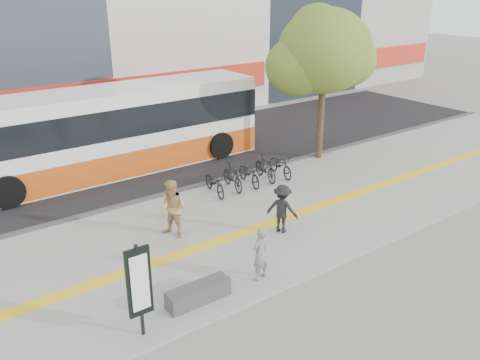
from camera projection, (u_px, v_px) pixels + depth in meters
ground at (254, 252)px, 14.41m from camera, size 120.00×120.00×0.00m
sidewalk at (224, 231)px, 15.52m from camera, size 40.00×7.00×0.08m
tactile_strip at (233, 236)px, 15.12m from camera, size 40.00×0.45×0.01m
street at (123, 164)px, 21.13m from camera, size 40.00×8.00×0.06m
curb at (169, 194)px, 18.12m from camera, size 40.00×0.25×0.14m
bench at (198, 293)px, 11.97m from camera, size 1.60×0.45×0.45m
signboard at (139, 284)px, 10.46m from camera, size 0.55×0.10×2.20m
street_tree at (322, 53)px, 20.30m from camera, size 4.40×3.80×6.31m
bus at (111, 133)px, 19.87m from camera, size 12.38×2.94×3.30m
bicycle_row at (249, 173)px, 18.79m from camera, size 3.99×1.75×0.97m
seated_woman at (260, 254)px, 12.70m from camera, size 0.60×0.46×1.47m
pedestrian_tan at (173, 209)px, 14.81m from camera, size 0.95×1.05×1.77m
pedestrian_dark at (282, 209)px, 15.13m from camera, size 0.98×1.13×1.52m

